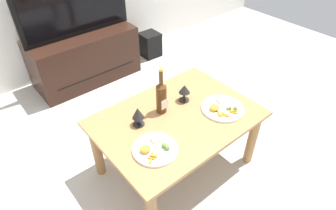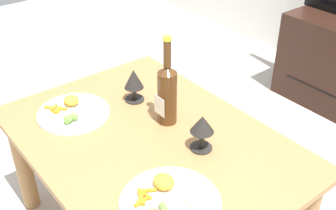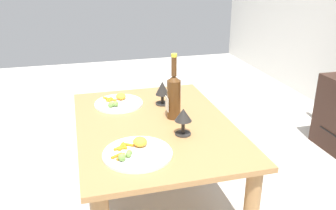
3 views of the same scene
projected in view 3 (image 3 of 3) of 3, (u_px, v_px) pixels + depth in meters
name	position (u px, v px, depth m)	size (l,w,h in m)	color
ground_plane	(156.00, 205.00, 2.02)	(6.40, 6.40, 0.00)	#B7B2A8
dining_table	(154.00, 139.00, 1.86)	(1.09, 0.78, 0.51)	#9E7042
wine_bottle	(174.00, 95.00, 1.84)	(0.07, 0.07, 0.35)	#4C2D14
goblet_left	(162.00, 89.00, 2.04)	(0.08, 0.08, 0.14)	black
goblet_right	(183.00, 117.00, 1.67)	(0.08, 0.08, 0.13)	black
dinner_plate_left	(119.00, 103.00, 2.06)	(0.28, 0.28, 0.05)	white
dinner_plate_right	(137.00, 152.00, 1.52)	(0.30, 0.30, 0.05)	white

